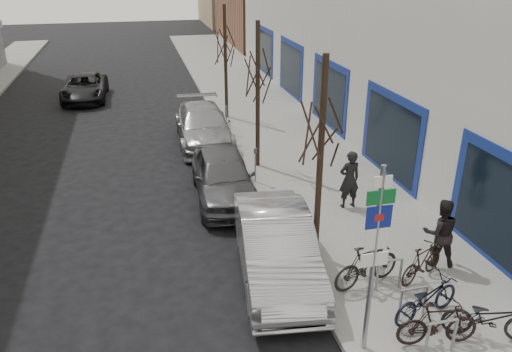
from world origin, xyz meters
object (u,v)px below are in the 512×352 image
highway_sign_pole (374,252)px  bike_far_inner (422,262)px  tree_near (323,113)px  lane_car (85,87)px  tree_mid (258,61)px  bike_far_curb (491,314)px  parked_car_front (276,247)px  tree_far (225,35)px  parked_car_back (203,125)px  bike_mid_curb (427,296)px  meter_mid (255,162)px  bike_near_right (438,323)px  pedestrian_far (440,232)px  meter_front (306,242)px  meter_back (227,117)px  pedestrian_near (349,179)px  bike_mid_inner (367,265)px  bike_rack (413,299)px  parked_car_mid (223,176)px

highway_sign_pole → bike_far_inner: (2.37, 1.89, -1.82)m
tree_near → lane_car: (-7.13, 18.67, -3.41)m
tree_mid → bike_far_curb: (2.44, -10.31, -3.37)m
tree_mid → parked_car_front: tree_mid is taller
tree_far → parked_car_back: bearing=-117.0°
tree_mid → tree_far: size_ratio=1.00×
bike_mid_curb → parked_car_front: (-2.71, 2.52, 0.12)m
tree_mid → meter_mid: tree_mid is taller
highway_sign_pole → meter_mid: (-0.25, 8.51, -1.54)m
bike_near_right → pedestrian_far: size_ratio=0.92×
meter_mid → bike_mid_curb: size_ratio=0.68×
meter_front → pedestrian_far: bearing=-10.1°
meter_back → bike_mid_curb: 13.56m
parked_car_back → pedestrian_near: (3.57, -7.41, 0.30)m
tree_far → meter_front: 13.88m
meter_front → bike_mid_inner: bearing=-40.5°
meter_back → bike_mid_curb: (1.96, -13.42, -0.20)m
bike_rack → meter_mid: 8.07m
bike_near_right → bike_far_inner: bearing=-14.5°
lane_car → bike_mid_curb: bearing=-66.7°
meter_mid → highway_sign_pole: bearing=-88.3°
tree_near → tree_far: 13.00m
bike_near_right → bike_mid_inner: bearing=21.9°
bike_rack → tree_mid: size_ratio=0.41×
bike_rack → pedestrian_far: 2.53m
tree_far → pedestrian_far: size_ratio=2.94×
highway_sign_pole → bike_near_right: bearing=-8.7°
lane_car → bike_far_curb: bearing=-65.4°
meter_back → parked_car_front: parked_car_front is taller
bike_rack → parked_car_back: bearing=102.4°
bike_near_right → bike_far_curb: (1.17, -0.07, 0.06)m
highway_sign_pole → meter_mid: highway_sign_pole is taller
tree_far → meter_back: tree_far is taller
parked_car_mid → bike_far_curb: bearing=-60.5°
tree_near → meter_front: tree_near is taller
meter_back → bike_mid_inner: bearing=-84.3°
parked_car_front → parked_car_mid: size_ratio=1.07×
bike_far_curb → parked_car_front: 4.98m
meter_mid → lane_car: (-6.68, 13.67, -0.22)m
bike_near_right → bike_rack: bearing=13.5°
meter_front → pedestrian_far: pedestrian_far is taller
highway_sign_pole → parked_car_front: bearing=107.8°
meter_front → parked_car_front: parked_car_front is taller
bike_mid_inner → bike_far_curb: size_ratio=1.00×
bike_far_inner → lane_car: bearing=-0.5°
meter_front → parked_car_mid: bearing=104.7°
bike_far_inner → parked_car_back: size_ratio=0.29×
lane_car → highway_sign_pole: bearing=-71.1°
bike_rack → tree_near: (-1.20, 2.90, 3.44)m
bike_rack → bike_near_right: size_ratio=1.31×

